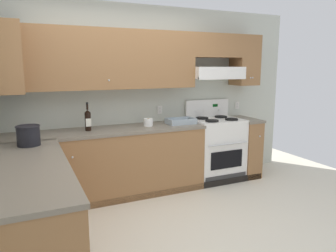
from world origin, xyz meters
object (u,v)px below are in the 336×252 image
object	(u,v)px
stove	(216,148)
bucket	(28,135)
wine_bottle	(88,120)
paper_towel_roll	(148,122)
bowl	(181,122)

from	to	relation	value
stove	bucket	bearing A→B (deg)	-168.74
stove	wine_bottle	distance (m)	1.99
wine_bottle	paper_towel_roll	bearing A→B (deg)	-0.92
bowl	paper_towel_roll	bearing A→B (deg)	176.66
paper_towel_roll	stove	bearing A→B (deg)	-0.22
wine_bottle	bucket	bearing A→B (deg)	-142.71
bowl	wine_bottle	bearing A→B (deg)	178.17
stove	bucket	world-z (taller)	stove
bowl	stove	bearing A→B (deg)	2.23
wine_bottle	paper_towel_roll	distance (m)	0.81
wine_bottle	bucket	distance (m)	0.89
bowl	bucket	world-z (taller)	bucket
bucket	paper_towel_roll	distance (m)	1.60
bowl	paper_towel_roll	world-z (taller)	paper_towel_roll
wine_bottle	bowl	world-z (taller)	wine_bottle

